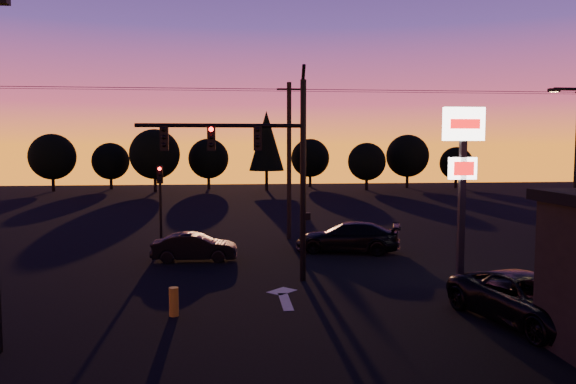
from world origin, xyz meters
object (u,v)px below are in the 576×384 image
Objects in this scene: car_mid at (195,247)px; car_right at (348,237)px; streetlight at (574,168)px; secondary_signal at (160,195)px; suv_parked at (529,300)px; traffic_signal_mast at (263,158)px; bollard at (174,302)px; pylon_sign at (463,160)px.

car_right is (7.63, 1.41, 0.11)m from car_mid.
secondary_signal is at bearing 162.44° from streetlight.
car_right is 0.96× the size of suv_parked.
car_right reaches higher than car_mid.
car_right is at bearing 155.56° from streetlight.
car_right is at bearing 51.07° from traffic_signal_mast.
streetlight reaches higher than car_mid.
secondary_signal is 4.71× the size of bollard.
traffic_signal_mast is 1.63× the size of car_right.
traffic_signal_mast is at bearing -56.81° from secondary_signal.
streetlight is (18.91, -5.99, 1.56)m from secondary_signal.
pylon_sign is at bearing 86.31° from suv_parked.
bollard is (-3.11, -4.24, -4.47)m from traffic_signal_mast.
car_mid is 0.75× the size of car_right.
bollard is at bearing -22.51° from car_right.
pylon_sign is 8.00m from streetlight.
suv_parked is (10.69, -10.57, 0.11)m from car_mid.
car_mid is (-10.08, 6.85, -4.26)m from pylon_sign.
pylon_sign reaches higher than suv_parked.
secondary_signal is 1.10× the size of car_mid.
traffic_signal_mast is at bearing 160.64° from pylon_sign.
car_right is (4.65, 5.76, -4.17)m from traffic_signal_mast.
car_right is (-9.36, 4.25, -3.66)m from streetlight.
traffic_signal_mast reaches higher than pylon_sign.
traffic_signal_mast is 1.97× the size of secondary_signal.
traffic_signal_mast is 9.29× the size of bollard.
bollard is 0.17× the size of suv_parked.
suv_parked is (0.61, -3.72, -4.16)m from pylon_sign.
car_mid is (1.92, -3.14, -2.21)m from secondary_signal.
traffic_signal_mast reaches higher than car_right.
secondary_signal is at bearing -84.96° from car_right.
streetlight is 2.02× the size of car_mid.
car_right is 12.36m from suv_parked.
traffic_signal_mast reaches higher than streetlight.
pylon_sign is at bearing -19.36° from traffic_signal_mast.
streetlight is at bearing 37.79° from suv_parked.
traffic_signal_mast reaches higher than car_mid.
car_mid is at bearing 145.80° from pylon_sign.
car_mid is at bearing -64.24° from car_right.
traffic_signal_mast is 2.17× the size of car_mid.
secondary_signal is 12.11m from bollard.
secondary_signal is 0.80× the size of suv_parked.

